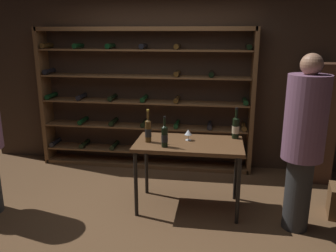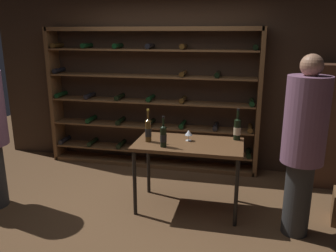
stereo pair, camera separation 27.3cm
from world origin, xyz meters
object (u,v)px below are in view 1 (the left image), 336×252
object	(u,v)px
person_host_in_suit	(304,137)
display_cabinet	(317,124)
wine_bottle_red_label	(148,130)
wine_glass_stemmed_right	(188,133)
wine_rack	(144,101)
wine_bottle_green_slim	(165,136)
wine_bottle_gold_foil	(236,127)
tasting_table	(189,149)

from	to	relation	value
person_host_in_suit	display_cabinet	distance (m)	1.47
wine_bottle_red_label	wine_glass_stemmed_right	size ratio (longest dim) A/B	2.99
display_cabinet	wine_bottle_red_label	xyz separation A→B (m)	(-2.16, -1.13, 0.13)
wine_rack	wine_bottle_green_slim	world-z (taller)	wine_rack
wine_bottle_green_slim	display_cabinet	bearing A→B (deg)	33.30
wine_bottle_red_label	wine_glass_stemmed_right	xyz separation A→B (m)	(0.45, 0.13, -0.05)
person_host_in_suit	wine_bottle_gold_foil	bearing A→B (deg)	-29.55
wine_rack	display_cabinet	world-z (taller)	wine_rack
wine_bottle_green_slim	wine_glass_stemmed_right	world-z (taller)	wine_bottle_green_slim
wine_glass_stemmed_right	person_host_in_suit	bearing A→B (deg)	-16.84
wine_rack	wine_glass_stemmed_right	size ratio (longest dim) A/B	25.21
wine_bottle_gold_foil	wine_bottle_red_label	xyz separation A→B (m)	(-1.01, -0.30, 0.00)
wine_bottle_green_slim	wine_bottle_gold_foil	xyz separation A→B (m)	(0.79, 0.44, 0.01)
display_cabinet	tasting_table	bearing A→B (deg)	-147.46
wine_bottle_green_slim	wine_bottle_red_label	size ratio (longest dim) A/B	0.90
display_cabinet	wine_rack	bearing A→B (deg)	176.02
tasting_table	wine_bottle_red_label	size ratio (longest dim) A/B	3.20
person_host_in_suit	wine_bottle_red_label	size ratio (longest dim) A/B	4.81
wine_bottle_green_slim	wine_bottle_red_label	world-z (taller)	wine_bottle_red_label
person_host_in_suit	wine_bottle_red_label	world-z (taller)	person_host_in_suit
person_host_in_suit	display_cabinet	size ratio (longest dim) A/B	1.12
wine_rack	wine_bottle_red_label	distance (m)	1.35
tasting_table	wine_bottle_gold_foil	distance (m)	0.63
wine_rack	tasting_table	world-z (taller)	wine_rack
wine_rack	wine_bottle_green_slim	xyz separation A→B (m)	(0.54, -1.45, -0.10)
display_cabinet	wine_glass_stemmed_right	size ratio (longest dim) A/B	12.82
tasting_table	wine_glass_stemmed_right	xyz separation A→B (m)	(-0.02, 0.08, 0.18)
tasting_table	wine_bottle_green_slim	bearing A→B (deg)	-141.95
wine_rack	person_host_in_suit	xyz separation A→B (m)	(1.99, -1.54, -0.02)
display_cabinet	wine_bottle_green_slim	size ratio (longest dim) A/B	4.74
wine_rack	tasting_table	distance (m)	1.52
wine_rack	tasting_table	xyz separation A→B (m)	(0.80, -1.25, -0.31)
wine_rack	wine_glass_stemmed_right	xyz separation A→B (m)	(0.78, -1.17, -0.13)
wine_bottle_red_label	display_cabinet	bearing A→B (deg)	27.61
tasting_table	wine_glass_stemmed_right	bearing A→B (deg)	101.52
wine_rack	tasting_table	bearing A→B (deg)	-57.50
person_host_in_suit	wine_bottle_red_label	bearing A→B (deg)	1.45
wine_rack	tasting_table	size ratio (longest dim) A/B	2.63
wine_rack	wine_bottle_red_label	world-z (taller)	wine_rack
tasting_table	display_cabinet	size ratio (longest dim) A/B	0.75
tasting_table	wine_bottle_green_slim	world-z (taller)	wine_bottle_green_slim
wine_glass_stemmed_right	wine_bottle_green_slim	bearing A→B (deg)	-130.46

